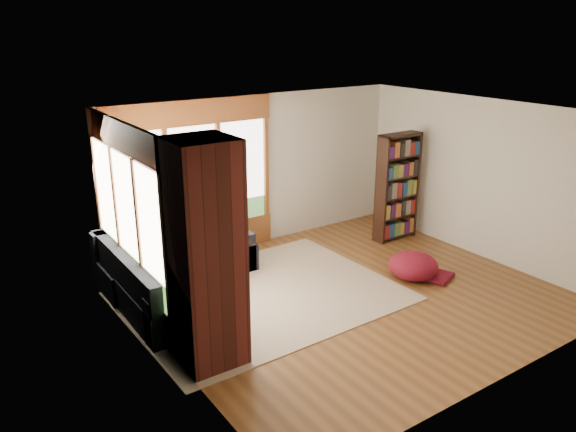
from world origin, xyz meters
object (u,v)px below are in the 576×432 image
sectional_sofa (174,266)px  pouf (413,265)px  bookshelf (397,187)px  dog_brindle (188,255)px  area_rug (262,296)px  brick_chimney (205,256)px  dog_tan (196,234)px

sectional_sofa → pouf: 3.60m
bookshelf → dog_brindle: bearing=-176.1°
area_rug → dog_brindle: 1.24m
brick_chimney → sectional_sofa: bearing=77.7°
bookshelf → brick_chimney: bearing=-160.2°
brick_chimney → sectional_sofa: brick_chimney is taller
sectional_sofa → dog_brindle: dog_brindle is taller
bookshelf → dog_tan: bookshelf is taller
sectional_sofa → dog_brindle: bearing=-97.3°
brick_chimney → pouf: size_ratio=3.46×
brick_chimney → bookshelf: (4.54, 1.63, -0.34)m
sectional_sofa → area_rug: size_ratio=0.59×
bookshelf → pouf: size_ratio=2.55×
sectional_sofa → dog_tan: dog_tan is taller
brick_chimney → dog_brindle: size_ratio=3.29×
pouf → brick_chimney: bearing=-176.3°
bookshelf → dog_tan: size_ratio=2.03×
brick_chimney → area_rug: 2.11m
sectional_sofa → dog_tan: bearing=-13.8°
brick_chimney → dog_brindle: brick_chimney is taller
brick_chimney → sectional_sofa: (0.45, 2.05, -1.00)m
brick_chimney → sectional_sofa: size_ratio=1.18×
sectional_sofa → bookshelf: bearing=-8.3°
sectional_sofa → bookshelf: (4.09, -0.42, 0.66)m
brick_chimney → dog_tan: (0.80, 1.98, -0.53)m
brick_chimney → area_rug: (1.32, 1.01, -1.29)m
pouf → dog_tan: size_ratio=0.80×
bookshelf → pouf: 1.86m
sectional_sofa → bookshelf: 4.17m
dog_tan → dog_brindle: dog_tan is taller
sectional_sofa → bookshelf: bookshelf is taller
dog_tan → brick_chimney: bearing=-145.7°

